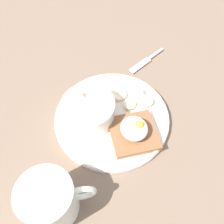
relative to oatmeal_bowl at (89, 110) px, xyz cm
name	(u,v)px	position (x,y,z in cm)	size (l,w,h in cm)	color
ground_plane	(112,122)	(-2.27, -4.49, -4.84)	(120.00, 120.00, 2.00)	brown
plate	(112,117)	(-2.27, -4.49, -3.04)	(25.92, 25.92, 1.60)	silver
oatmeal_bowl	(89,110)	(0.00, 0.00, 0.00)	(11.57, 11.57, 5.39)	white
toast_slice	(133,134)	(-8.56, -6.45, -1.99)	(11.71, 11.71, 1.52)	brown
poached_egg	(135,128)	(-8.59, -6.54, 0.24)	(5.94, 5.67, 3.41)	white
banana_slice_front	(129,105)	(-1.43, -9.25, -2.20)	(3.75, 3.70, 1.39)	beige
banana_slice_left	(137,94)	(0.52, -12.46, -2.08)	(4.44, 4.48, 1.78)	#FCEABF
banana_slice_back	(145,102)	(-2.30, -12.95, -2.16)	(4.68, 4.71, 1.43)	#F9E9C0
banana_slice_right	(118,95)	(2.25, -8.40, -2.05)	(4.93, 4.88, 1.90)	#FBE8BC
coffee_mug	(50,200)	(-14.77, 13.65, 0.86)	(9.60, 12.94, 9.16)	white
knife	(147,60)	(10.24, -21.43, -3.44)	(4.81, 12.36, 0.80)	silver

